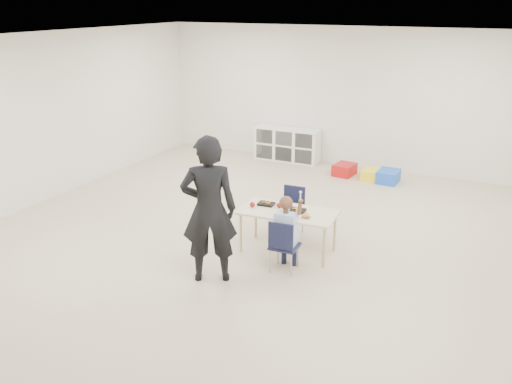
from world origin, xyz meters
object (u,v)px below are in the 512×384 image
at_px(table, 288,231).
at_px(child, 285,230).
at_px(adult, 209,210).
at_px(chair_near, 285,245).
at_px(cubby_shelf, 287,144).

bearing_deg(table, child, -74.58).
relative_size(table, adult, 0.72).
xyz_separation_m(chair_near, cubby_shelf, (-1.94, 4.66, -0.01)).
relative_size(chair_near, adult, 0.39).
height_order(child, cubby_shelf, child).
relative_size(child, adult, 0.61).
bearing_deg(chair_near, cubby_shelf, 109.36).
bearing_deg(cubby_shelf, table, -66.94).
bearing_deg(child, cubby_shelf, 109.36).
distance_m(chair_near, child, 0.21).
distance_m(table, child, 0.62).
xyz_separation_m(chair_near, adult, (-0.74, -0.59, 0.56)).
xyz_separation_m(table, chair_near, (0.18, -0.53, 0.06)).
bearing_deg(chair_near, adult, -144.50).
relative_size(table, chair_near, 1.87).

